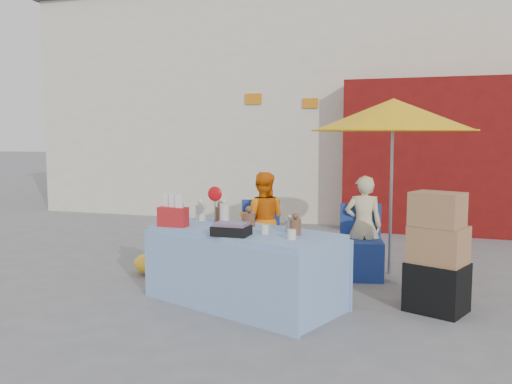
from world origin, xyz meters
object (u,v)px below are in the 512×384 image
(chair_right, at_px, (361,256))
(vendor_orange, at_px, (263,220))
(box_stack, at_px, (437,257))
(market_table, at_px, (243,266))
(umbrella, at_px, (393,116))
(vendor_beige, at_px, (363,226))
(chair_left, at_px, (259,249))

(chair_right, height_order, vendor_orange, vendor_orange)
(vendor_orange, distance_m, box_stack, 2.37)
(market_table, height_order, umbrella, umbrella)
(vendor_beige, xyz_separation_m, box_stack, (0.82, -1.14, -0.07))
(market_table, bearing_deg, vendor_orange, 120.86)
(market_table, xyz_separation_m, umbrella, (1.30, 1.62, 1.51))
(vendor_orange, bearing_deg, vendor_beige, 168.51)
(umbrella, bearing_deg, vendor_orange, -174.47)
(vendor_orange, bearing_deg, chair_right, 162.35)
(market_table, xyz_separation_m, vendor_beige, (1.00, 1.47, 0.22))
(market_table, relative_size, chair_right, 2.49)
(chair_right, bearing_deg, box_stack, -62.17)
(vendor_orange, height_order, umbrella, umbrella)
(chair_right, bearing_deg, vendor_beige, 77.17)
(chair_left, relative_size, vendor_orange, 0.70)
(chair_left, distance_m, vendor_beige, 1.31)
(box_stack, bearing_deg, vendor_orange, 151.15)
(box_stack, bearing_deg, vendor_beige, 125.75)
(market_table, bearing_deg, box_stack, 31.22)
(vendor_orange, xyz_separation_m, box_stack, (2.07, -1.14, -0.08))
(umbrella, bearing_deg, vendor_beige, -153.43)
(vendor_beige, xyz_separation_m, umbrella, (0.30, 0.15, 1.29))
(vendor_orange, xyz_separation_m, umbrella, (1.55, 0.15, 1.29))
(vendor_beige, bearing_deg, vendor_orange, -11.49)
(market_table, distance_m, chair_right, 1.67)
(chair_right, xyz_separation_m, box_stack, (0.82, -1.01, 0.27))
(chair_left, height_order, vendor_orange, vendor_orange)
(chair_left, xyz_separation_m, chair_right, (1.25, 0.00, 0.00))
(market_table, bearing_deg, vendor_beige, 76.86)
(vendor_beige, bearing_deg, chair_right, 77.17)
(market_table, height_order, box_stack, market_table)
(vendor_beige, bearing_deg, market_table, 44.30)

